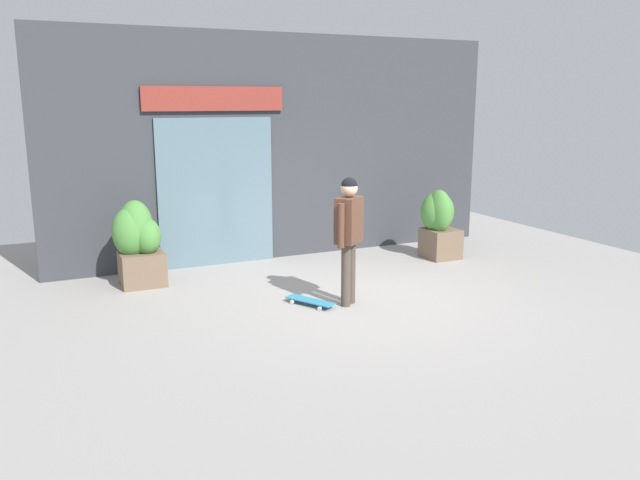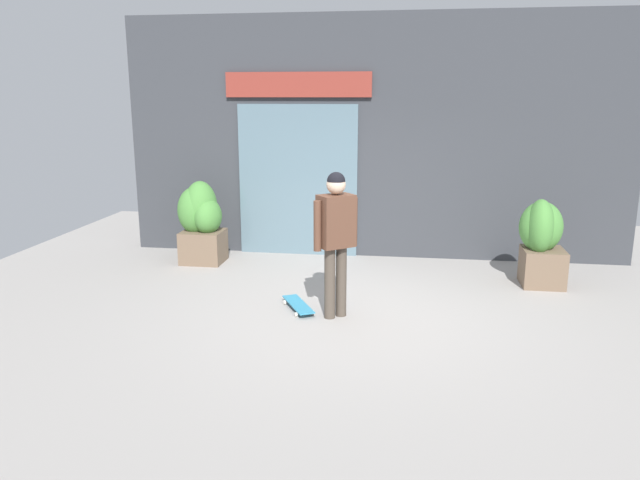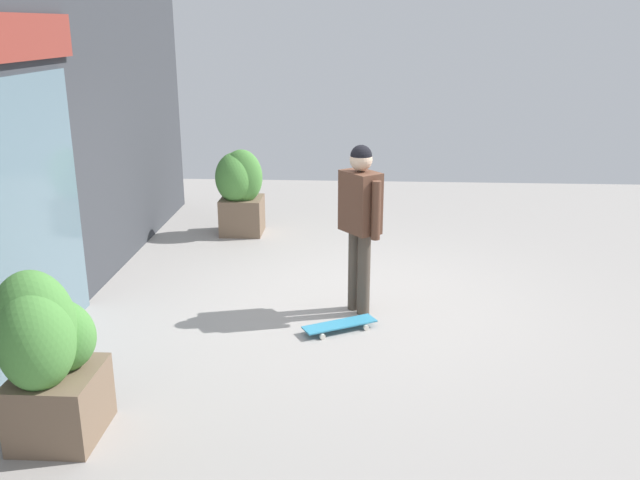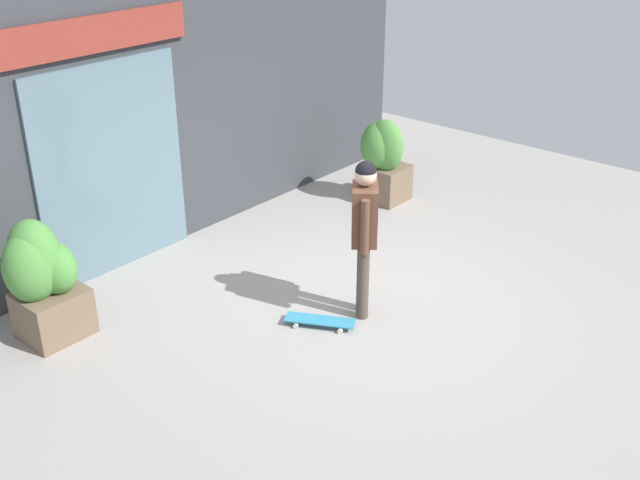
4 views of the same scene
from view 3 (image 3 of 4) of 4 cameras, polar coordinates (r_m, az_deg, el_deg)
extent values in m
plane|color=#9E9993|center=(7.48, 2.22, -5.14)|extent=(12.00, 12.00, 0.00)
cube|color=#383A3F|center=(7.60, -20.62, 9.31)|extent=(8.17, 0.25, 3.88)
cube|color=slate|center=(6.56, -23.04, 1.62)|extent=(1.97, 0.06, 2.48)
cube|color=maroon|center=(6.36, -24.51, 15.12)|extent=(2.36, 0.05, 0.39)
cylinder|color=#4C4238|center=(7.03, 3.68, -2.86)|extent=(0.13, 0.13, 0.88)
cylinder|color=#4C4238|center=(7.14, 2.88, -2.50)|extent=(0.13, 0.13, 0.88)
cube|color=brown|center=(6.86, 3.39, 3.19)|extent=(0.48, 0.46, 0.62)
cylinder|color=brown|center=(6.68, 4.70, 2.47)|extent=(0.09, 0.09, 0.59)
cylinder|color=brown|center=(7.06, 2.14, 3.33)|extent=(0.09, 0.09, 0.59)
sphere|color=beige|center=(6.77, 3.45, 6.70)|extent=(0.23, 0.23, 0.23)
sphere|color=black|center=(6.76, 3.46, 7.03)|extent=(0.21, 0.21, 0.21)
cube|color=teal|center=(6.77, 1.66, -7.03)|extent=(0.53, 0.75, 0.02)
cylinder|color=silver|center=(6.61, 0.21, -8.07)|extent=(0.05, 0.06, 0.05)
cylinder|color=silver|center=(6.78, -0.57, -7.36)|extent=(0.05, 0.06, 0.05)
cylinder|color=silver|center=(6.81, 3.87, -7.31)|extent=(0.05, 0.06, 0.05)
cylinder|color=silver|center=(6.98, 3.02, -6.65)|extent=(0.05, 0.06, 0.05)
cube|color=brown|center=(5.44, -20.90, -12.65)|extent=(0.65, 0.58, 0.51)
ellipsoid|color=#4C8C3D|center=(5.16, -22.74, -6.84)|extent=(0.52, 0.59, 0.85)
ellipsoid|color=#4C8C3D|center=(5.10, -22.61, -7.66)|extent=(0.55, 0.53, 0.75)
ellipsoid|color=#4C8C3D|center=(5.29, -21.18, -7.49)|extent=(0.43, 0.58, 0.56)
cube|color=brown|center=(9.88, -6.51, 2.05)|extent=(0.57, 0.59, 0.52)
ellipsoid|color=#4C8C3D|center=(9.70, -7.04, 5.19)|extent=(0.59, 0.58, 0.72)
ellipsoid|color=#4C8C3D|center=(9.65, -6.53, 5.27)|extent=(0.37, 0.57, 0.77)
camera|label=1|loc=(8.01, 73.99, 4.11)|focal=36.06mm
camera|label=2|loc=(10.24, 47.29, 10.61)|focal=34.30mm
camera|label=4|loc=(4.65, 87.52, 20.67)|focal=42.86mm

